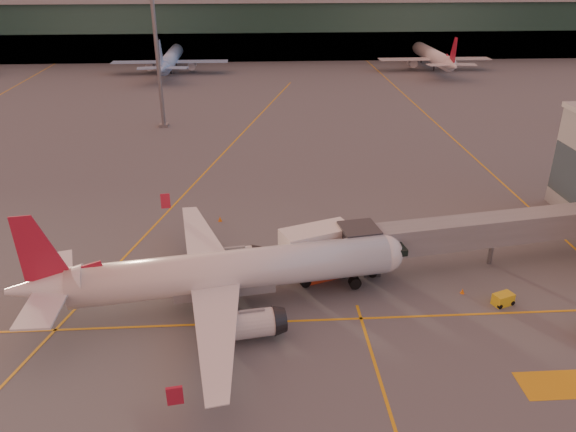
{
  "coord_description": "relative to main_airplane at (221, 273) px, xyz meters",
  "views": [
    {
      "loc": [
        -3.78,
        -34.41,
        28.36
      ],
      "look_at": [
        -0.62,
        15.49,
        5.0
      ],
      "focal_mm": 35.0,
      "sensor_mm": 36.0,
      "label": 1
    }
  ],
  "objects": [
    {
      "name": "ground",
      "position": [
        6.92,
        -7.69,
        -3.35
      ],
      "size": [
        600.0,
        600.0,
        0.0
      ],
      "primitive_type": "plane",
      "color": "#4C4F54",
      "rests_on": "ground"
    },
    {
      "name": "taxi_markings",
      "position": [
        -0.4,
        36.8,
        -3.34
      ],
      "size": [
        100.12,
        173.0,
        0.01
      ],
      "color": "orange",
      "rests_on": "ground"
    },
    {
      "name": "terminal",
      "position": [
        6.92,
        134.11,
        5.41
      ],
      "size": [
        400.0,
        20.0,
        17.6
      ],
      "color": "#19382D",
      "rests_on": "ground"
    },
    {
      "name": "mast_west_near",
      "position": [
        -13.08,
        58.31,
        11.51
      ],
      "size": [
        2.4,
        2.4,
        25.6
      ],
      "color": "slate",
      "rests_on": "ground"
    },
    {
      "name": "distant_aircraft_row",
      "position": [
        -46.83,
        110.31,
        -3.35
      ],
      "size": [
        225.0,
        34.0,
        13.0
      ],
      "color": "#83A9DC",
      "rests_on": "ground"
    },
    {
      "name": "main_airplane",
      "position": [
        0.0,
        0.0,
        0.0
      ],
      "size": [
        34.09,
        30.88,
        10.31
      ],
      "rotation": [
        0.0,
        0.0,
        0.15
      ],
      "color": "silver",
      "rests_on": "ground"
    },
    {
      "name": "jet_bridge",
      "position": [
        27.96,
        6.3,
        0.28
      ],
      "size": [
        32.32,
        8.21,
        5.34
      ],
      "color": "slate",
      "rests_on": "ground"
    },
    {
      "name": "catering_truck",
      "position": [
        8.83,
        4.57,
        -0.43
      ],
      "size": [
        7.21,
        4.99,
        5.14
      ],
      "rotation": [
        0.0,
        0.0,
        0.36
      ],
      "color": "#B03419",
      "rests_on": "ground"
    },
    {
      "name": "gpu_cart",
      "position": [
        24.92,
        -1.34,
        -2.83
      ],
      "size": [
        2.09,
        1.66,
        1.07
      ],
      "rotation": [
        0.0,
        0.0,
        0.36
      ],
      "color": "gold",
      "rests_on": "ground"
    },
    {
      "name": "cone_nose",
      "position": [
        21.96,
        0.65,
        -3.11
      ],
      "size": [
        0.39,
        0.39,
        0.49
      ],
      "color": "orange",
      "rests_on": "ground"
    },
    {
      "name": "cone_wing_left",
      "position": [
        -1.06,
        17.59,
        -3.07
      ],
      "size": [
        0.45,
        0.45,
        0.58
      ],
      "color": "orange",
      "rests_on": "ground"
    }
  ]
}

